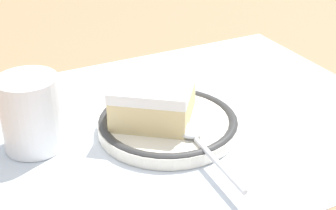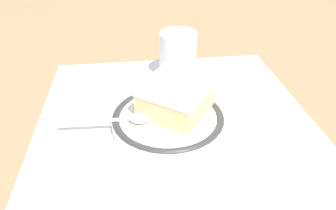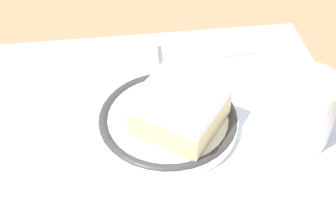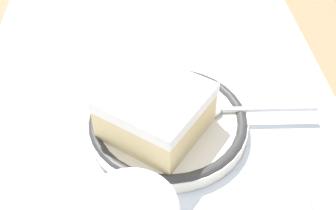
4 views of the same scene
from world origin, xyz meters
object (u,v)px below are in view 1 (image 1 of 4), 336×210
object	(u,v)px
cake_slice	(154,100)
spoon	(198,140)
cup	(32,118)
plate	(168,123)

from	to	relation	value
cake_slice	spoon	xyz separation A→B (m)	(-0.02, 0.07, -0.02)
cake_slice	spoon	size ratio (longest dim) A/B	0.94
cake_slice	cup	world-z (taller)	cup
cake_slice	cup	distance (m)	0.14
plate	spoon	world-z (taller)	spoon
plate	cake_slice	world-z (taller)	cake_slice
plate	cup	xyz separation A→B (m)	(0.15, -0.04, 0.03)
cup	spoon	bearing A→B (deg)	147.62
spoon	cup	xyz separation A→B (m)	(0.16, -0.10, 0.02)
cake_slice	spoon	distance (m)	0.08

